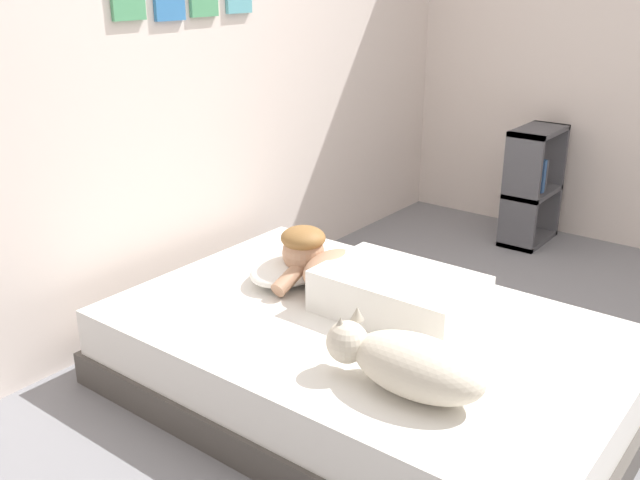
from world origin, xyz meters
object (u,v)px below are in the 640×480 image
(person_lying, at_px, (370,282))
(cell_phone, at_px, (419,333))
(coffee_cup, at_px, (289,275))
(bookshelf, at_px, (532,185))
(dog, at_px, (408,363))
(pillow, at_px, (296,265))
(bed, at_px, (365,360))

(person_lying, height_order, cell_phone, person_lying)
(coffee_cup, xyz_separation_m, bookshelf, (2.06, -0.31, 0.00))
(person_lying, xyz_separation_m, cell_phone, (-0.10, -0.29, -0.10))
(dog, bearing_deg, pillow, 60.68)
(cell_phone, height_order, bookshelf, bookshelf)
(dog, height_order, bookshelf, bookshelf)
(bookshelf, bearing_deg, cell_phone, -169.24)
(coffee_cup, relative_size, bookshelf, 0.17)
(bookshelf, bearing_deg, person_lying, -176.90)
(person_lying, distance_m, coffee_cup, 0.43)
(pillow, distance_m, cell_phone, 0.75)
(pillow, bearing_deg, coffee_cup, -166.67)
(pillow, height_order, person_lying, person_lying)
(bed, bearing_deg, coffee_cup, 78.10)
(coffee_cup, bearing_deg, bookshelf, -8.57)
(bed, height_order, dog, dog)
(person_lying, distance_m, bookshelf, 2.03)
(pillow, relative_size, person_lying, 0.57)
(bed, relative_size, coffee_cup, 16.73)
(cell_phone, bearing_deg, pillow, 79.46)
(bed, height_order, bookshelf, bookshelf)
(bed, distance_m, person_lying, 0.32)
(person_lying, relative_size, bookshelf, 1.23)
(person_lying, height_order, bookshelf, bookshelf)
(person_lying, distance_m, dog, 0.66)
(person_lying, xyz_separation_m, bookshelf, (2.03, 0.11, -0.07))
(person_lying, xyz_separation_m, coffee_cup, (-0.03, 0.42, -0.07))
(pillow, relative_size, bookshelf, 0.69)
(bed, xyz_separation_m, bookshelf, (2.17, 0.19, 0.21))
(bookshelf, bearing_deg, bed, -175.09)
(pillow, bearing_deg, bookshelf, -9.38)
(pillow, relative_size, dog, 0.90)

